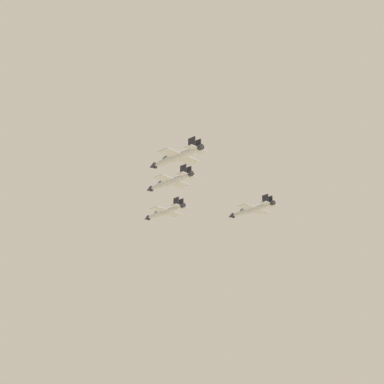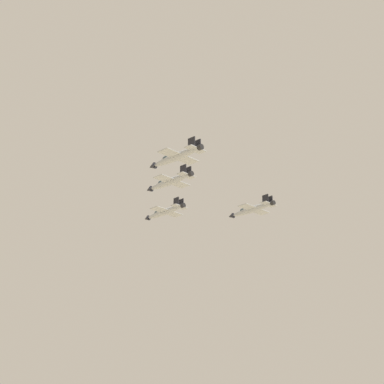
{
  "view_description": "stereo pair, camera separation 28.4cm",
  "coord_description": "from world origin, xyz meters",
  "views": [
    {
      "loc": [
        203.04,
        -80.96,
        29.12
      ],
      "look_at": [
        34.7,
        -21.04,
        99.52
      ],
      "focal_mm": 78.1,
      "sensor_mm": 36.0,
      "label": 1
    },
    {
      "loc": [
        203.13,
        -80.69,
        29.12
      ],
      "look_at": [
        34.7,
        -21.04,
        99.52
      ],
      "focal_mm": 78.1,
      "sensor_mm": 36.0,
      "label": 2
    }
  ],
  "objects": [
    {
      "name": "jet_lead",
      "position": [
        16.74,
        -21.87,
        100.79
      ],
      "size": [
        13.72,
        9.14,
        3.07
      ],
      "rotation": [
        0.0,
        0.0,
        3.58
      ],
      "color": "#9EA3A8"
    },
    {
      "name": "jet_left_outer",
      "position": [
        58.69,
        -32.9,
        96.64
      ],
      "size": [
        13.91,
        9.32,
        3.14
      ],
      "rotation": [
        0.0,
        0.0,
        3.6
      ],
      "color": "#9EA3A8"
    },
    {
      "name": "jet_left_wingman",
      "position": [
        37.71,
        -27.38,
        100.13
      ],
      "size": [
        13.82,
        9.25,
        3.12
      ],
      "rotation": [
        0.0,
        0.0,
        3.6
      ],
      "color": "#9EA3A8"
    },
    {
      "name": "jet_right_wingman",
      "position": [
        25.55,
        -2.06,
        100.81
      ],
      "size": [
        13.93,
        9.32,
        3.14
      ],
      "rotation": [
        0.0,
        0.0,
        3.6
      ],
      "color": "#9EA3A8"
    }
  ]
}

